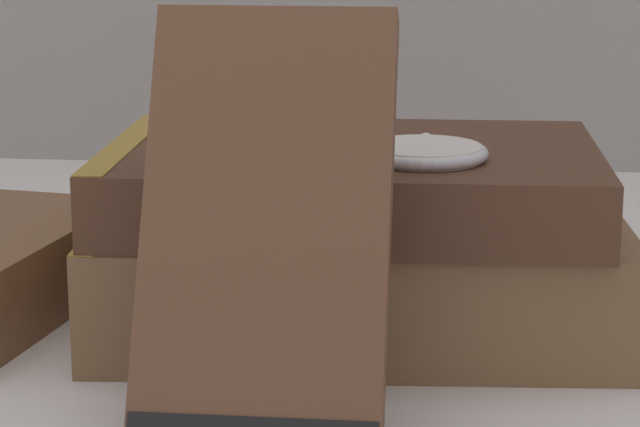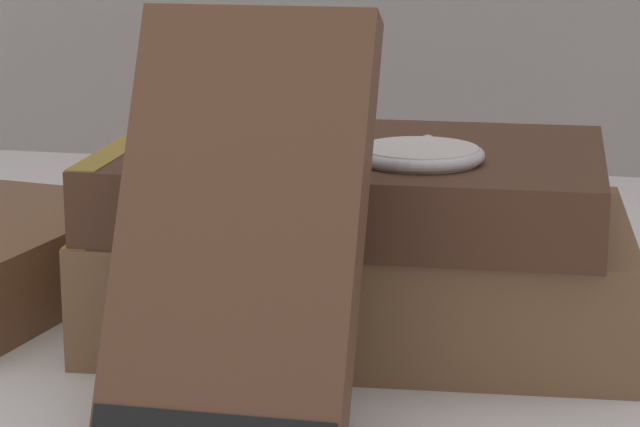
{
  "view_description": "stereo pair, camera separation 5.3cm",
  "coord_description": "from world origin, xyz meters",
  "px_view_note": "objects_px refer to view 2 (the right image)",
  "views": [
    {
      "loc": [
        0.11,
        -0.52,
        0.19
      ],
      "look_at": [
        0.05,
        0.01,
        0.05
      ],
      "focal_mm": 75.0,
      "sensor_mm": 36.0,
      "label": 1
    },
    {
      "loc": [
        0.16,
        -0.51,
        0.19
      ],
      "look_at": [
        0.05,
        0.01,
        0.05
      ],
      "focal_mm": 75.0,
      "sensor_mm": 36.0,
      "label": 2
    }
  ],
  "objects_px": {
    "book_leaning_front": "(239,240)",
    "book_flat_top": "(342,183)",
    "book_flat_bottom": "(352,271)",
    "reading_glasses": "(334,233)",
    "pocket_watch": "(419,155)"
  },
  "relations": [
    {
      "from": "book_flat_bottom",
      "to": "reading_glasses",
      "type": "distance_m",
      "value": 0.15
    },
    {
      "from": "book_flat_top",
      "to": "book_leaning_front",
      "type": "height_order",
      "value": "book_leaning_front"
    },
    {
      "from": "pocket_watch",
      "to": "book_flat_top",
      "type": "bearing_deg",
      "value": 144.85
    },
    {
      "from": "book_flat_top",
      "to": "pocket_watch",
      "type": "bearing_deg",
      "value": -36.89
    },
    {
      "from": "reading_glasses",
      "to": "book_leaning_front",
      "type": "bearing_deg",
      "value": -108.55
    },
    {
      "from": "book_flat_bottom",
      "to": "reading_glasses",
      "type": "bearing_deg",
      "value": 100.12
    },
    {
      "from": "book_leaning_front",
      "to": "reading_glasses",
      "type": "bearing_deg",
      "value": 94.08
    },
    {
      "from": "book_flat_bottom",
      "to": "book_leaning_front",
      "type": "xyz_separation_m",
      "value": [
        -0.02,
        -0.11,
        0.04
      ]
    },
    {
      "from": "book_leaning_front",
      "to": "reading_glasses",
      "type": "xyz_separation_m",
      "value": [
        -0.02,
        0.26,
        -0.07
      ]
    },
    {
      "from": "book_leaning_front",
      "to": "book_flat_top",
      "type": "bearing_deg",
      "value": 82.15
    },
    {
      "from": "book_flat_bottom",
      "to": "book_leaning_front",
      "type": "height_order",
      "value": "book_leaning_front"
    },
    {
      "from": "reading_glasses",
      "to": "book_flat_top",
      "type": "bearing_deg",
      "value": -100.21
    },
    {
      "from": "book_flat_top",
      "to": "reading_glasses",
      "type": "bearing_deg",
      "value": 100.68
    },
    {
      "from": "book_leaning_front",
      "to": "book_flat_bottom",
      "type": "bearing_deg",
      "value": 80.78
    },
    {
      "from": "book_flat_bottom",
      "to": "reading_glasses",
      "type": "height_order",
      "value": "book_flat_bottom"
    }
  ]
}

